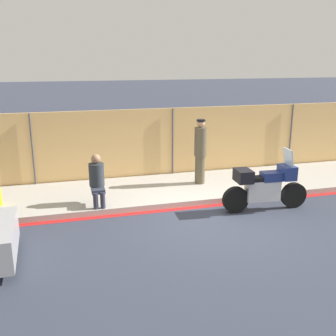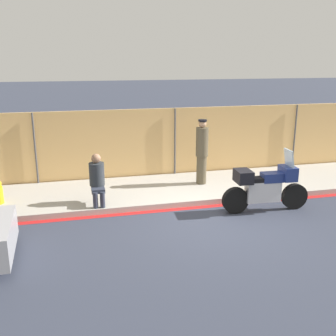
{
  "view_description": "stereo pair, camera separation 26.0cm",
  "coord_description": "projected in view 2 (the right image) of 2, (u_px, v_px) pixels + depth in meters",
  "views": [
    {
      "loc": [
        -3.24,
        -7.88,
        3.63
      ],
      "look_at": [
        -0.78,
        1.14,
        1.01
      ],
      "focal_mm": 42.0,
      "sensor_mm": 36.0,
      "label": 1
    },
    {
      "loc": [
        -2.99,
        -7.94,
        3.63
      ],
      "look_at": [
        -0.78,
        1.14,
        1.01
      ],
      "focal_mm": 42.0,
      "sensor_mm": 36.0,
      "label": 2
    }
  ],
  "objects": [
    {
      "name": "storefront_fence",
      "position": [
        174.0,
        143.0,
        12.13
      ],
      "size": [
        28.85,
        0.17,
        2.18
      ],
      "color": "#E5B26B",
      "rests_on": "ground_plane"
    },
    {
      "name": "sidewalk",
      "position": [
        186.0,
        188.0,
        11.15
      ],
      "size": [
        30.37,
        2.52,
        0.15
      ],
      "color": "#ADA89E",
      "rests_on": "ground_plane"
    },
    {
      "name": "ground_plane",
      "position": [
        213.0,
        221.0,
        9.09
      ],
      "size": [
        120.0,
        120.0,
        0.0
      ],
      "primitive_type": "plane",
      "color": "#333847"
    },
    {
      "name": "motorcycle",
      "position": [
        265.0,
        187.0,
        9.51
      ],
      "size": [
        2.19,
        0.57,
        1.53
      ],
      "rotation": [
        0.0,
        0.0,
        -0.05
      ],
      "color": "black",
      "rests_on": "ground_plane"
    },
    {
      "name": "curb_paint_stripe",
      "position": [
        201.0,
        207.0,
        9.91
      ],
      "size": [
        30.37,
        0.18,
        0.01
      ],
      "color": "red",
      "rests_on": "ground_plane"
    },
    {
      "name": "officer_standing",
      "position": [
        202.0,
        151.0,
        11.08
      ],
      "size": [
        0.35,
        0.35,
        1.85
      ],
      "color": "brown",
      "rests_on": "sidewalk"
    },
    {
      "name": "person_seated_on_curb",
      "position": [
        97.0,
        177.0,
        9.61
      ],
      "size": [
        0.37,
        0.65,
        1.25
      ],
      "color": "#2D3342",
      "rests_on": "sidewalk"
    }
  ]
}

